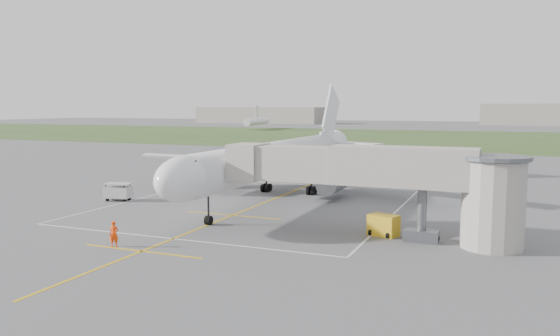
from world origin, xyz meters
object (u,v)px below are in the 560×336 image
at_px(airliner, 276,159).
at_px(ramp_worker_nose, 114,234).
at_px(jet_bridge, 393,178).
at_px(gpu_unit, 383,225).
at_px(ramp_worker_wing, 192,186).
at_px(baggage_cart, 118,192).

distance_m(airliner, ramp_worker_nose, 24.87).
bearing_deg(jet_bridge, gpu_unit, 134.47).
bearing_deg(ramp_worker_wing, ramp_worker_nose, 168.77).
bearing_deg(baggage_cart, ramp_worker_wing, 45.61).
xyz_separation_m(airliner, gpu_unit, (14.93, -13.45, -3.56)).
bearing_deg(ramp_worker_nose, baggage_cart, 104.82).
bearing_deg(airliner, baggage_cart, -151.84).
bearing_deg(ramp_worker_wing, jet_bridge, -146.82).
distance_m(jet_bridge, gpu_unit, 4.07).
height_order(airliner, ramp_worker_wing, airliner).
bearing_deg(ramp_worker_nose, ramp_worker_wing, 85.27).
bearing_deg(baggage_cart, jet_bridge, -22.28).
distance_m(gpu_unit, baggage_cart, 30.74).
xyz_separation_m(ramp_worker_nose, ramp_worker_wing, (-7.93, 23.67, -0.11)).
xyz_separation_m(gpu_unit, ramp_worker_wing, (-25.48, 12.62, 0.00)).
height_order(baggage_cart, ramp_worker_nose, baggage_cart).
bearing_deg(ramp_worker_wing, gpu_unit, -146.10).
height_order(baggage_cart, ramp_worker_wing, baggage_cart).
xyz_separation_m(airliner, ramp_worker_nose, (-2.61, -24.50, -3.44)).
xyz_separation_m(gpu_unit, baggage_cart, (-30.29, 5.22, 0.15)).
height_order(airliner, baggage_cart, airliner).
relative_size(baggage_cart, ramp_worker_nose, 1.59).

